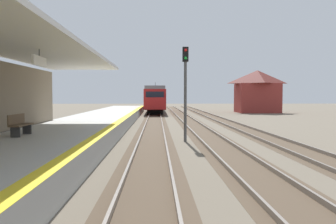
{
  "coord_description": "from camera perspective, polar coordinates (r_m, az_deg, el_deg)",
  "views": [
    {
      "loc": [
        2.17,
        0.27,
        2.53
      ],
      "look_at": [
        2.46,
        9.26,
        2.1
      ],
      "focal_mm": 36.15,
      "sensor_mm": 36.0,
      "label": 1
    }
  ],
  "objects": [
    {
      "name": "track_pair_middle",
      "position": [
        20.13,
        7.12,
        -4.37
      ],
      "size": [
        2.34,
        120.0,
        0.16
      ],
      "color": "#4C3D2D",
      "rests_on": "ground"
    },
    {
      "name": "station_platform",
      "position": [
        16.54,
        -18.3,
        -4.63
      ],
      "size": [
        5.0,
        80.0,
        0.91
      ],
      "color": "#A8A8A3",
      "rests_on": "ground"
    },
    {
      "name": "platform_bench",
      "position": [
        15.14,
        -23.75,
        -1.87
      ],
      "size": [
        0.45,
        1.6,
        0.88
      ],
      "color": "brown",
      "rests_on": "station_platform"
    },
    {
      "name": "rail_signal_post",
      "position": [
        18.64,
        2.95,
        4.77
      ],
      "size": [
        0.32,
        0.34,
        5.2
      ],
      "color": "#4C4C4C",
      "rests_on": "ground"
    },
    {
      "name": "approaching_train",
      "position": [
        51.92,
        -2.16,
        2.34
      ],
      "size": [
        2.93,
        19.6,
        4.76
      ],
      "color": "maroon",
      "rests_on": "ground"
    },
    {
      "name": "track_pair_far_side",
      "position": [
        20.93,
        16.38,
        -4.18
      ],
      "size": [
        2.34,
        120.0,
        0.16
      ],
      "color": "#4C3D2D",
      "rests_on": "ground"
    },
    {
      "name": "distant_trackside_house",
      "position": [
        52.99,
        14.81,
        3.52
      ],
      "size": [
        6.6,
        5.28,
        6.4
      ],
      "color": "maroon",
      "rests_on": "ground"
    },
    {
      "name": "track_pair_nearest_platform",
      "position": [
        19.89,
        -2.63,
        -4.43
      ],
      "size": [
        2.34,
        120.0,
        0.16
      ],
      "color": "#4C3D2D",
      "rests_on": "ground"
    }
  ]
}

